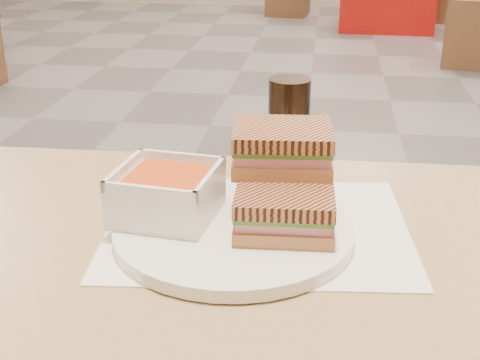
# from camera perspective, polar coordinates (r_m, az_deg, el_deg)

# --- Properties ---
(main_table) EXTENTS (1.21, 0.72, 0.75)m
(main_table) POSITION_cam_1_polar(r_m,az_deg,el_deg) (0.83, -9.18, -13.88)
(main_table) COLOR #A08558
(main_table) RESTS_ON ground
(tray_liner) EXTENTS (0.40, 0.32, 0.00)m
(tray_liner) POSITION_cam_1_polar(r_m,az_deg,el_deg) (0.83, 1.52, -4.06)
(tray_liner) COLOR white
(tray_liner) RESTS_ON main_table
(plate) EXTENTS (0.29, 0.29, 0.02)m
(plate) POSITION_cam_1_polar(r_m,az_deg,el_deg) (0.80, -0.56, -4.43)
(plate) COLOR white
(plate) RESTS_ON tray_liner
(soup_bowl) EXTENTS (0.13, 0.13, 0.06)m
(soup_bowl) POSITION_cam_1_polar(r_m,az_deg,el_deg) (0.82, -6.30, -1.29)
(soup_bowl) COLOR white
(soup_bowl) RESTS_ON plate
(panini_lower) EXTENTS (0.12, 0.10, 0.05)m
(panini_lower) POSITION_cam_1_polar(r_m,az_deg,el_deg) (0.78, 3.82, -2.71)
(panini_lower) COLOR #BA7D4E
(panini_lower) RESTS_ON plate
(panini_upper) EXTENTS (0.13, 0.11, 0.05)m
(panini_upper) POSITION_cam_1_polar(r_m,az_deg,el_deg) (0.83, 3.66, 2.79)
(panini_upper) COLOR #BA7D4E
(panini_upper) RESTS_ON panini_lower
(cola_glass) EXTENTS (0.06, 0.06, 0.13)m
(cola_glass) POSITION_cam_1_polar(r_m,az_deg,el_deg) (1.01, 4.21, 4.96)
(cola_glass) COLOR black
(cola_glass) RESTS_ON main_table
(bg_chair_1l) EXTENTS (0.51, 0.51, 0.48)m
(bg_chair_1l) POSITION_cam_1_polar(r_m,az_deg,el_deg) (5.19, 19.71, 11.90)
(bg_chair_1l) COLOR brown
(bg_chair_1l) RESTS_ON ground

